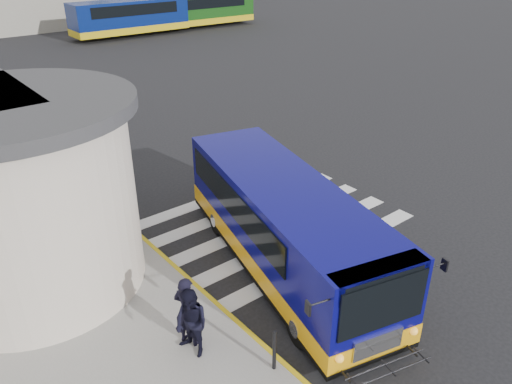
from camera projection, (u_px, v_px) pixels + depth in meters
ground at (262, 209)px, 16.63m from camera, size 140.00×140.00×0.00m
curb_strip at (97, 199)px, 17.09m from camera, size 0.12×34.00×0.16m
crosswalk at (266, 223)px, 15.79m from camera, size 8.00×5.35×0.01m
depot_building at (32, 4)px, 47.98m from camera, size 26.40×8.40×4.20m
transit_bus at (285, 229)px, 13.20m from camera, size 4.75×9.18×2.52m
pedestrian_a at (187, 311)px, 10.62m from camera, size 0.64×0.74×1.71m
pedestrian_b at (191, 323)px, 10.35m from camera, size 0.75×0.89×1.61m
bollard at (274, 350)px, 10.10m from camera, size 0.08×0.08×1.00m
far_bus_a at (130, 16)px, 43.81m from camera, size 10.30×3.10×2.64m
far_bus_b at (204, 9)px, 48.32m from camera, size 10.11×3.24×2.58m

